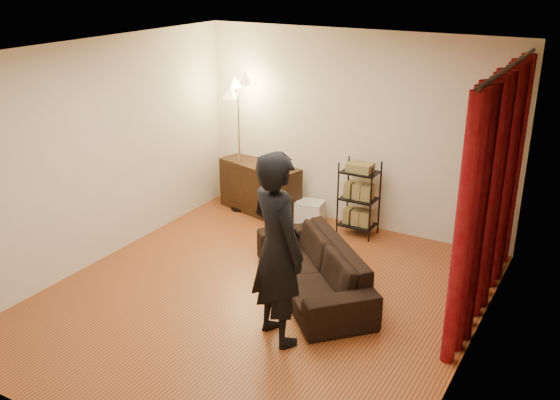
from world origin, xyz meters
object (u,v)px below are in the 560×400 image
Objects in this scene: sofa at (313,268)px; media_cabinet at (260,188)px; person at (277,249)px; wire_shelf at (359,199)px; floor_lamp at (239,145)px; storage_boxes at (309,212)px.

media_cabinet reaches higher than sofa.
person is (0.11, -0.99, 0.67)m from sofa.
sofa is at bearing -29.54° from media_cabinet.
sofa is 1.20m from person.
person is at bearing -103.58° from wire_shelf.
person is 0.97× the size of floor_lamp.
sofa is 1.75m from wire_shelf.
person is 3.40m from media_cabinet.
sofa is 2.78m from floor_lamp.
storage_boxes is at bearing 162.26° from sofa.
person is 5.14× the size of storage_boxes.
media_cabinet is 0.85m from storage_boxes.
media_cabinet is 1.23× the size of wire_shelf.
wire_shelf reaches higher than media_cabinet.
person is 1.87× the size of wire_shelf.
sofa is at bearing -61.59° from storage_boxes.
floor_lamp is at bearing -176.36° from storage_boxes.
storage_boxes is at bearing 3.64° from floor_lamp.
storage_boxes is (-0.96, 1.77, -0.14)m from sofa.
floor_lamp is at bearing -152.20° from media_cabinet.
media_cabinet is at bearing 178.99° from sofa.
wire_shelf is at bearing 140.03° from sofa.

